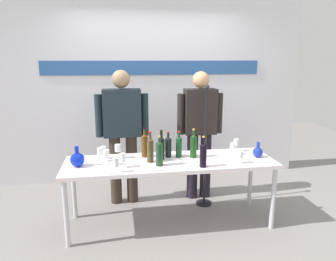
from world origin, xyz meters
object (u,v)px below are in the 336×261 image
Objects in this scene: presenter_left at (122,128)px; wine_glass_left_0 at (116,163)px; wine_bottle_2 at (150,149)px; wine_glass_right_2 at (240,155)px; wine_bottle_6 at (179,146)px; wine_glass_left_2 at (106,154)px; wine_bottle_4 at (203,154)px; wine_bottle_5 at (145,145)px; decanter_blue_right at (258,152)px; wine_glass_left_4 at (100,152)px; wine_bottle_1 at (168,146)px; wine_bottle_0 at (193,145)px; wine_bottle_3 at (161,147)px; display_table at (170,166)px; decanter_blue_left at (77,159)px; wine_bottle_7 at (159,153)px; wine_glass_left_5 at (103,150)px; microphone_stand at (205,166)px; wine_glass_left_1 at (122,158)px; presenter_right at (200,128)px; wine_glass_left_3 at (118,148)px; wine_glass_right_1 at (233,146)px; wine_glass_right_0 at (236,143)px.

presenter_left is 0.92m from wine_glass_left_0.
wine_bottle_2 reaches higher than wine_glass_right_2.
wine_bottle_6 reaches higher than wine_glass_left_2.
wine_bottle_5 is (-0.56, 0.44, 0.00)m from wine_bottle_4.
decanter_blue_right is 1.74m from wine_glass_left_4.
wine_bottle_5 reaches higher than decanter_blue_right.
wine_bottle_1 is 0.87× the size of wine_bottle_2.
wine_bottle_4 is 0.71m from wine_bottle_5.
wine_bottle_5 is at bearing 168.69° from wine_bottle_1.
wine_glass_left_4 is (-0.74, -0.05, -0.01)m from wine_bottle_1.
wine_bottle_0 reaches higher than wine_glass_right_2.
wine_bottle_3 is (-1.07, 0.10, 0.08)m from decanter_blue_right.
display_table is 10.50× the size of decanter_blue_left.
wine_bottle_2 is 0.54m from wine_glass_left_4.
wine_bottle_6 is at bearing 163.39° from wine_bottle_0.
wine_bottle_7 reaches higher than wine_bottle_6.
presenter_left is 5.35× the size of wine_bottle_7.
wine_glass_left_5 reaches higher than wine_glass_right_2.
display_table is 0.99m from decanter_blue_right.
wine_bottle_5 reaches higher than decanter_blue_left.
wine_glass_left_0 is at bearing -144.84° from wine_bottle_1.
microphone_stand reaches higher than wine_bottle_1.
wine_bottle_7 reaches higher than wine_glass_left_1.
microphone_stand is (1.02, 0.53, -0.33)m from wine_glass_left_1.
wine_bottle_4 is at bearing -85.94° from wine_bottle_0.
wine_bottle_5 is at bearing -149.55° from presenter_right.
wine_bottle_6 is (0.12, -0.02, 0.00)m from wine_bottle_1.
presenter_left is 0.71m from wine_glass_left_2.
wine_bottle_1 reaches higher than decanter_blue_right.
wine_bottle_0 is at bearing -12.21° from wine_bottle_5.
wine_glass_left_1 is at bearing -12.86° from decanter_blue_left.
presenter_left reaches higher than wine_bottle_1.
wine_bottle_4 is (1.26, -0.22, 0.06)m from decanter_blue_left.
wine_bottle_3 is 0.76m from microphone_stand.
wine_glass_left_3 is 1.09× the size of wine_glass_right_1.
presenter_left is 12.71× the size of wine_glass_right_2.
wine_glass_left_2 is 1.10× the size of wine_glass_left_4.
wine_glass_right_0 is at bearing 9.82° from wine_glass_left_2.
wine_glass_left_2 is 1.42m from wine_glass_right_1.
wine_glass_left_2 is (-0.79, -0.17, -0.01)m from wine_bottle_6.
presenter_right reaches higher than microphone_stand.
wine_glass_left_0 is 0.99× the size of wine_glass_left_1.
wine_bottle_4 is at bearing -173.37° from wine_glass_right_2.
decanter_blue_right is 0.54× the size of wine_bottle_4.
wine_bottle_1 is at bearing 127.59° from wine_bottle_4.
wine_bottle_6 is at bearing 1.99° from wine_glass_left_4.
presenter_right is at bearing 53.77° from wine_bottle_6.
presenter_right reaches higher than wine_glass_right_0.
wine_bottle_6 is at bearing -8.18° from wine_bottle_1.
wine_bottle_6 is at bearing 7.89° from decanter_blue_left.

